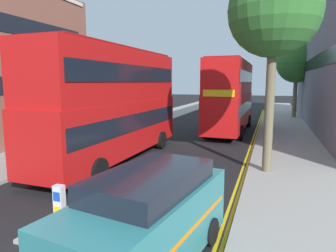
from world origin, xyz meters
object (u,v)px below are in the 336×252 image
double_decker_bus_away (113,101)px  taxi_minivan (145,221)px  double_decker_bus_oncoming (230,94)px  pedestrian_far (271,119)px  keep_left_bollard (60,206)px

double_decker_bus_away → taxi_minivan: size_ratio=2.15×
double_decker_bus_away → double_decker_bus_oncoming: 11.80m
double_decker_bus_away → pedestrian_far: size_ratio=6.70×
double_decker_bus_away → double_decker_bus_oncoming: same height
double_decker_bus_oncoming → taxi_minivan: double_decker_bus_oncoming is taller
double_decker_bus_away → taxi_minivan: 9.50m
double_decker_bus_oncoming → pedestrian_far: size_ratio=6.69×
double_decker_bus_away → keep_left_bollard: bearing=-72.7°
keep_left_bollard → double_decker_bus_oncoming: (2.23, 17.82, 2.42)m
pedestrian_far → taxi_minivan: bearing=-96.9°
double_decker_bus_away → taxi_minivan: bearing=-56.8°
taxi_minivan → keep_left_bollard: bearing=162.9°
taxi_minivan → pedestrian_far: taxi_minivan is taller
double_decker_bus_oncoming → taxi_minivan: (0.73, -18.73, -1.96)m
double_decker_bus_oncoming → pedestrian_far: 3.93m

